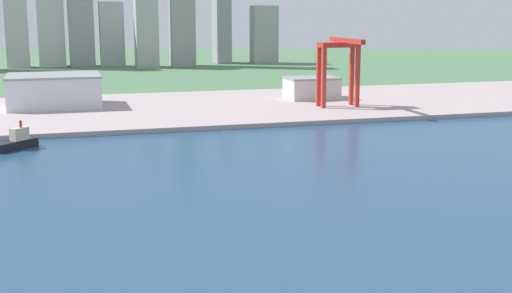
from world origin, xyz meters
name	(u,v)px	position (x,y,z in m)	size (l,w,h in m)	color
ground_plane	(247,199)	(0.00, 300.00, 0.00)	(2400.00, 2400.00, 0.00)	#4B734D
water_bay	(320,268)	(0.00, 240.00, 0.07)	(840.00, 360.00, 0.15)	navy
industrial_pier	(157,109)	(0.00, 490.00, 1.25)	(840.00, 140.00, 2.50)	#AC999B
tugboat_small	(17,142)	(-70.94, 398.97, 3.32)	(17.70, 17.36, 11.60)	black
port_crane_red	(340,57)	(99.56, 463.45, 30.41)	(22.81, 42.81, 38.94)	#B72D23
warehouse_main	(54,90)	(-55.26, 509.91, 11.65)	(51.25, 41.36, 18.25)	silver
warehouse_annex	(312,88)	(97.89, 502.44, 9.17)	(31.24, 22.78, 13.30)	silver
distant_skyline	(77,10)	(-29.77, 823.22, 56.35)	(380.88, 59.82, 153.03)	#B1B0B9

